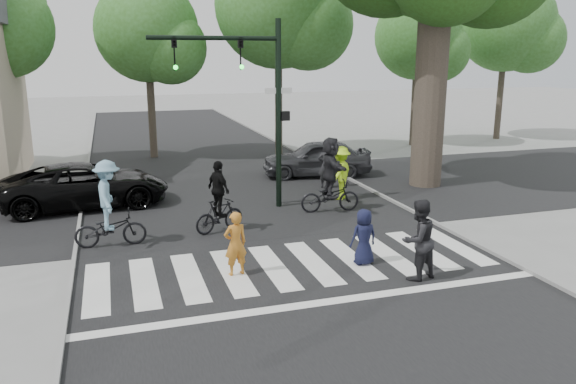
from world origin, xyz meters
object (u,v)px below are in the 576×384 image
at_px(car_grey, 317,158).
at_px(car_suv, 86,185).
at_px(pedestrian_child, 364,237).
at_px(cyclist_left, 109,210).
at_px(pedestrian_adult, 418,240).
at_px(cyclist_mid, 219,203).
at_px(cyclist_right, 330,179).
at_px(pedestrian_woman, 235,244).
at_px(traffic_signal, 252,88).

bearing_deg(car_grey, car_suv, -64.94).
xyz_separation_m(pedestrian_child, cyclist_left, (-5.77, 3.20, 0.31)).
height_order(pedestrian_adult, car_suv, pedestrian_adult).
relative_size(cyclist_left, cyclist_mid, 1.12).
height_order(cyclist_left, cyclist_right, cyclist_right).
bearing_deg(cyclist_mid, pedestrian_adult, -53.22).
bearing_deg(car_suv, cyclist_left, -176.09).
bearing_deg(pedestrian_child, cyclist_right, -106.17).
bearing_deg(car_suv, car_grey, -81.47).
bearing_deg(cyclist_left, cyclist_mid, 7.24).
bearing_deg(car_suv, cyclist_mid, -142.59).
relative_size(pedestrian_woman, car_suv, 0.28).
height_order(pedestrian_child, car_suv, car_suv).
relative_size(cyclist_mid, car_grey, 0.46).
distance_m(cyclist_left, car_suv, 4.41).
distance_m(cyclist_mid, car_suv, 5.41).
bearing_deg(traffic_signal, pedestrian_child, -77.36).
xyz_separation_m(pedestrian_child, cyclist_mid, (-2.81, 3.58, 0.16)).
relative_size(pedestrian_child, car_suv, 0.26).
relative_size(pedestrian_adult, car_suv, 0.35).
bearing_deg(cyclist_right, traffic_signal, 153.88).
height_order(pedestrian_adult, cyclist_mid, cyclist_mid).
bearing_deg(pedestrian_adult, cyclist_right, -107.17).
relative_size(cyclist_right, car_grey, 0.54).
bearing_deg(cyclist_right, pedestrian_woman, -133.24).
distance_m(pedestrian_child, car_suv, 9.95).
xyz_separation_m(cyclist_left, cyclist_mid, (2.96, 0.38, -0.16)).
relative_size(pedestrian_child, cyclist_right, 0.57).
bearing_deg(cyclist_mid, cyclist_right, 14.57).
xyz_separation_m(pedestrian_woman, pedestrian_adult, (3.83, -1.47, 0.17)).
xyz_separation_m(traffic_signal, cyclist_mid, (-1.54, -2.07, -3.06)).
height_order(pedestrian_woman, pedestrian_child, pedestrian_woman).
height_order(pedestrian_child, cyclist_right, cyclist_right).
height_order(pedestrian_adult, cyclist_right, cyclist_right).
height_order(pedestrian_child, cyclist_left, cyclist_left).
relative_size(pedestrian_woman, pedestrian_child, 1.09).
bearing_deg(cyclist_mid, pedestrian_woman, -94.51).
bearing_deg(cyclist_left, car_suv, 99.33).
bearing_deg(pedestrian_child, pedestrian_woman, -9.33).
bearing_deg(cyclist_left, cyclist_right, 11.39).
height_order(pedestrian_child, cyclist_mid, cyclist_mid).
bearing_deg(pedestrian_woman, car_grey, -130.81).
distance_m(pedestrian_child, cyclist_right, 4.67).
bearing_deg(pedestrian_adult, cyclist_left, -49.10).
relative_size(pedestrian_child, cyclist_mid, 0.67).
bearing_deg(car_suv, pedestrian_adult, -145.76).
xyz_separation_m(traffic_signal, car_grey, (3.72, 4.12, -3.15)).
xyz_separation_m(pedestrian_adult, car_grey, (1.69, 10.96, -0.17)).
distance_m(cyclist_left, cyclist_right, 6.87).
distance_m(cyclist_right, car_grey, 5.43).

